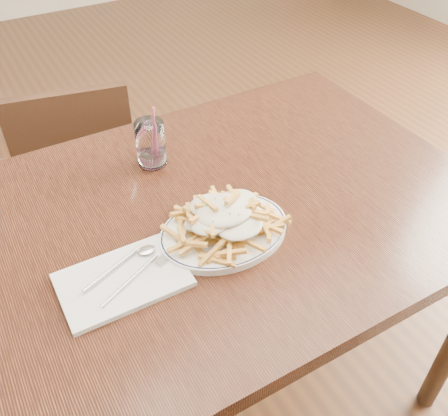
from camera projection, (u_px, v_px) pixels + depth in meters
floor at (212, 390)px, 1.55m from camera, size 7.00×7.00×0.00m
table at (208, 235)px, 1.11m from camera, size 1.20×0.80×0.75m
chair_far at (81, 171)px, 1.67m from camera, size 0.42×0.42×0.78m
fries_plate at (224, 231)px, 0.99m from camera, size 0.28×0.25×0.02m
loaded_fries at (224, 215)px, 0.96m from camera, size 0.23×0.19×0.07m
napkin at (123, 280)px, 0.90m from camera, size 0.23×0.15×0.01m
cutlery at (121, 275)px, 0.90m from camera, size 0.18×0.13×0.01m
water_glass at (151, 146)px, 1.15m from camera, size 0.07×0.07×0.15m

